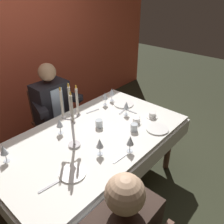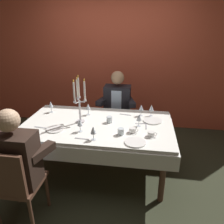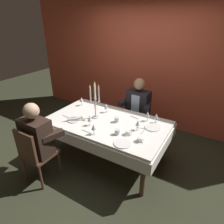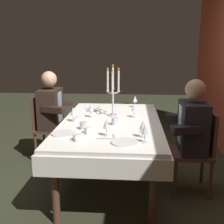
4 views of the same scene
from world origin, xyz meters
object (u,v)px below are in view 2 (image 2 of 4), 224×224
Objects in this scene: wine_glass_4 at (151,108)px; seated_diner_0 at (15,159)px; dining_table at (98,132)px; dinner_plate_1 at (55,129)px; water_tumbler_1 at (109,119)px; wine_glass_2 at (88,107)px; coffee_cup_1 at (151,134)px; wine_glass_5 at (51,105)px; seated_diner_1 at (117,102)px; wine_glass_1 at (139,118)px; wine_glass_6 at (141,108)px; water_tumbler_0 at (121,132)px; wine_glass_0 at (93,130)px; dinner_plate_2 at (152,121)px; dinner_plate_0 at (135,142)px; coffee_cup_0 at (133,131)px; wine_glass_3 at (80,123)px; candelabra at (79,102)px.

seated_diner_0 is at bearing -136.34° from wine_glass_4.
dinner_plate_1 reaches higher than dining_table.
water_tumbler_1 is 1.21m from seated_diner_0.
wine_glass_2 is 1.01m from coffee_cup_1.
wine_glass_5 is 0.13× the size of seated_diner_1.
wine_glass_1 is 1.00× the size of wine_glass_6.
water_tumbler_0 is (-0.35, -0.61, -0.08)m from wine_glass_4.
seated_diner_0 is (-1.16, -1.22, -0.12)m from wine_glass_6.
seated_diner_0 is at bearing -128.91° from water_tumbler_1.
coffee_cup_1 is at bearing -20.57° from dining_table.
seated_diner_1 is (0.10, 1.31, -0.12)m from wine_glass_0.
wine_glass_6 is (0.55, 0.34, 0.23)m from dining_table.
wine_glass_2 reaches higher than dinner_plate_2.
dinner_plate_2 is (0.20, 0.60, 0.00)m from dinner_plate_0.
coffee_cup_1 is (0.86, -0.52, -0.09)m from wine_glass_2.
coffee_cup_0 is (0.13, 0.07, -0.01)m from water_tumbler_0.
dining_table is 11.83× the size of wine_glass_0.
wine_glass_3 is at bearing -104.79° from seated_diner_1.
seated_diner_0 is at bearing -153.84° from coffee_cup_1.
dining_table is 8.31× the size of dinner_plate_0.
coffee_cup_1 is at bearing 26.16° from seated_diner_0.
wine_glass_5 is at bearing 176.01° from dinner_plate_2.
dinner_plate_0 and dinner_plate_2 have the same top height.
seated_diner_0 is 1.93m from seated_diner_1.
coffee_cup_1 is (0.17, 0.17, 0.02)m from dinner_plate_0.
coffee_cup_0 is at bearing -73.60° from seated_diner_1.
dinner_plate_0 is 0.77m from wine_glass_6.
dinner_plate_0 is 1.42× the size of wine_glass_5.
wine_glass_1 and wine_glass_2 have the same top height.
wine_glass_3 reaches higher than dinner_plate_1.
coffee_cup_1 is (0.21, -0.07, 0.00)m from coffee_cup_0.
wine_glass_6 is at bearing 35.47° from water_tumbler_1.
dinner_plate_1 is 1.24m from dinner_plate_2.
wine_glass_0 is 1.00× the size of wine_glass_4.
water_tumbler_0 is at bearing -59.40° from water_tumbler_1.
dining_table is 1.56× the size of seated_diner_0.
dining_table is 11.83× the size of wine_glass_2.
wine_glass_1 is 0.31m from coffee_cup_1.
dinner_plate_0 is at bearing -135.48° from coffee_cup_1.
wine_glass_2 is 0.74m from water_tumbler_0.
dinner_plate_2 is 1.49× the size of wine_glass_1.
water_tumbler_0 reaches higher than coffee_cup_0.
water_tumbler_1 is at bearing 20.23° from dining_table.
water_tumbler_1 is 0.40m from coffee_cup_0.
seated_diner_0 is (-0.46, -0.64, -0.12)m from wine_glass_3.
wine_glass_1 reaches higher than dinner_plate_1.
candelabra is 1.00m from seated_diner_1.
seated_diner_1 is at bearing 62.00° from wine_glass_2.
wine_glass_1 is 0.13× the size of seated_diner_0.
dinner_plate_0 reaches higher than dining_table.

